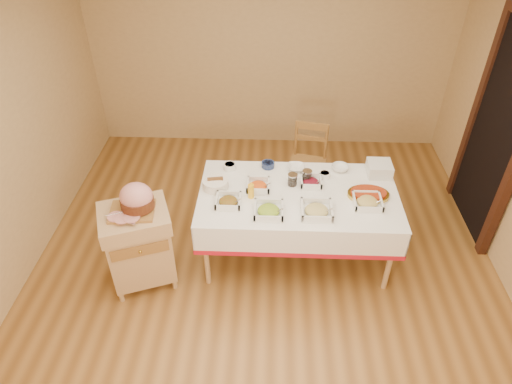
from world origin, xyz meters
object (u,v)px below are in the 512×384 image
(preserve_jar_left, at_px, (292,180))
(plate_stack, at_px, (379,169))
(mustard_bottle, at_px, (251,190))
(dining_table, at_px, (298,207))
(ham_on_board, at_px, (136,200))
(bread_basket, at_px, (215,184))
(brass_platter, at_px, (368,194))
(dining_chair, at_px, (308,162))
(butcher_cart, at_px, (139,243))
(preserve_jar_right, at_px, (307,176))

(preserve_jar_left, relative_size, plate_stack, 0.52)
(mustard_bottle, relative_size, plate_stack, 0.76)
(dining_table, xyz_separation_m, ham_on_board, (-1.38, -0.37, 0.34))
(preserve_jar_left, relative_size, bread_basket, 0.49)
(plate_stack, bearing_deg, mustard_bottle, -161.17)
(plate_stack, bearing_deg, brass_platter, -113.39)
(dining_table, height_order, mustard_bottle, mustard_bottle)
(preserve_jar_left, bearing_deg, bread_basket, -174.18)
(dining_chair, distance_m, mustard_bottle, 1.27)
(mustard_bottle, bearing_deg, dining_chair, 61.04)
(mustard_bottle, height_order, brass_platter, mustard_bottle)
(dining_chair, xyz_separation_m, bread_basket, (-0.92, -0.93, 0.35))
(dining_table, height_order, ham_on_board, ham_on_board)
(butcher_cart, relative_size, preserve_jar_left, 7.02)
(preserve_jar_left, bearing_deg, brass_platter, -11.91)
(dining_table, height_order, dining_chair, dining_chair)
(ham_on_board, relative_size, bread_basket, 1.65)
(butcher_cart, height_order, preserve_jar_left, preserve_jar_left)
(dining_table, height_order, bread_basket, bread_basket)
(ham_on_board, bearing_deg, dining_chair, 41.48)
(dining_chair, bearing_deg, dining_table, -98.91)
(dining_table, relative_size, ham_on_board, 4.61)
(preserve_jar_right, bearing_deg, dining_table, -112.93)
(butcher_cart, distance_m, brass_platter, 2.10)
(dining_chair, height_order, brass_platter, dining_chair)
(preserve_jar_right, height_order, bread_basket, preserve_jar_right)
(preserve_jar_left, bearing_deg, dining_chair, 76.22)
(preserve_jar_left, distance_m, brass_platter, 0.70)
(ham_on_board, distance_m, bread_basket, 0.76)
(ham_on_board, height_order, mustard_bottle, ham_on_board)
(plate_stack, relative_size, brass_platter, 0.60)
(butcher_cart, distance_m, preserve_jar_left, 1.50)
(ham_on_board, xyz_separation_m, plate_stack, (2.16, 0.71, -0.11))
(dining_chair, xyz_separation_m, preserve_jar_right, (-0.07, -0.79, 0.36))
(preserve_jar_left, distance_m, preserve_jar_right, 0.15)
(dining_chair, bearing_deg, preserve_jar_left, -103.78)
(preserve_jar_right, bearing_deg, dining_chair, 84.78)
(plate_stack, bearing_deg, dining_chair, 134.12)
(dining_chair, relative_size, preserve_jar_right, 7.53)
(butcher_cart, distance_m, preserve_jar_right, 1.65)
(bread_basket, xyz_separation_m, brass_platter, (1.39, -0.07, -0.02))
(butcher_cart, distance_m, mustard_bottle, 1.10)
(dining_table, height_order, plate_stack, plate_stack)
(dining_table, distance_m, plate_stack, 0.88)
(dining_chair, relative_size, bread_basket, 3.67)
(butcher_cart, bearing_deg, ham_on_board, 38.13)
(dining_chair, xyz_separation_m, brass_platter, (0.47, -1.00, 0.33))
(mustard_bottle, xyz_separation_m, brass_platter, (1.06, 0.06, -0.05))
(ham_on_board, xyz_separation_m, preserve_jar_right, (1.46, 0.56, -0.12))
(ham_on_board, height_order, plate_stack, ham_on_board)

